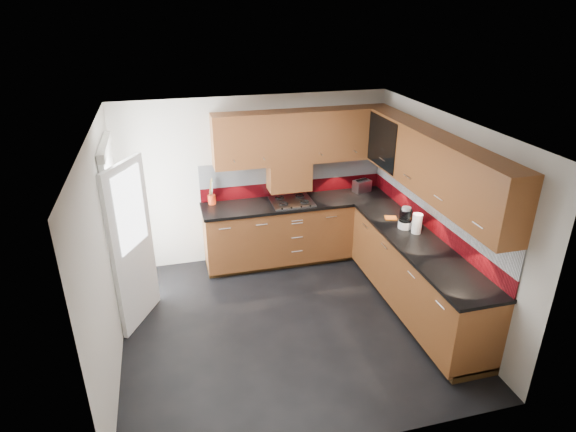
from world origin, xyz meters
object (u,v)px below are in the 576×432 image
object	(u,v)px
toaster	(362,186)
food_processor	(405,218)
gas_hob	(292,201)
utensil_pot	(212,198)

from	to	relation	value
toaster	food_processor	bearing A→B (deg)	-88.41
gas_hob	food_processor	distance (m)	1.64
toaster	food_processor	xyz separation A→B (m)	(0.04, -1.30, 0.04)
utensil_pot	toaster	bearing A→B (deg)	-2.18
utensil_pot	food_processor	world-z (taller)	utensil_pot
gas_hob	utensil_pot	distance (m)	1.13
food_processor	toaster	bearing A→B (deg)	91.59
utensil_pot	toaster	xyz separation A→B (m)	(2.22, -0.08, -0.00)
gas_hob	utensil_pot	world-z (taller)	utensil_pot
gas_hob	food_processor	xyz separation A→B (m)	(1.15, -1.16, 0.11)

